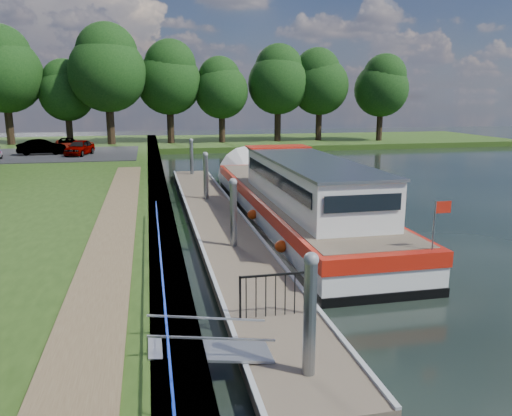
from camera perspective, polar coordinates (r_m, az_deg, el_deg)
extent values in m
plane|color=black|center=(11.23, 5.12, -18.76)|extent=(160.00, 160.00, 0.00)
cube|color=#473D2D|center=(24.74, -10.92, -0.33)|extent=(1.10, 90.00, 0.78)
cube|color=#223D11|center=(63.17, 1.64, 7.59)|extent=(60.00, 18.00, 0.60)
cube|color=brown|center=(17.92, -16.34, -4.23)|extent=(1.60, 40.00, 0.05)
cube|color=black|center=(48.08, -21.79, 5.72)|extent=(14.00, 12.00, 0.06)
cube|color=#0C2DBF|center=(12.89, -10.67, -7.37)|extent=(0.04, 18.00, 0.04)
cube|color=#0C2DBF|center=(13.02, -10.61, -8.82)|extent=(0.03, 18.00, 0.03)
cylinder|color=#0C2DBF|center=(8.54, -9.53, -20.95)|extent=(0.04, 0.04, 0.72)
cylinder|color=#0C2DBF|center=(10.27, -10.09, -14.82)|extent=(0.04, 0.04, 0.72)
cylinder|color=#0C2DBF|center=(12.08, -10.47, -10.49)|extent=(0.04, 0.04, 0.72)
cylinder|color=#0C2DBF|center=(13.95, -10.74, -7.30)|extent=(0.04, 0.04, 0.72)
cylinder|color=#0C2DBF|center=(15.85, -10.94, -4.87)|extent=(0.04, 0.04, 0.72)
cylinder|color=#0C2DBF|center=(17.77, -11.10, -2.96)|extent=(0.04, 0.04, 0.72)
cylinder|color=#0C2DBF|center=(19.70, -11.22, -1.43)|extent=(0.04, 0.04, 0.72)
cylinder|color=#0C2DBF|center=(21.65, -11.33, -0.17)|extent=(0.04, 0.04, 0.72)
cube|color=brown|center=(23.01, -4.42, -1.39)|extent=(2.50, 30.00, 0.24)
cube|color=#9EA0A3|center=(12.03, 3.67, -16.16)|extent=(2.30, 5.00, 0.30)
cube|color=#9EA0A3|center=(19.26, -2.79, -4.88)|extent=(2.30, 5.00, 0.30)
cube|color=#9EA0A3|center=(26.92, -5.56, 0.15)|extent=(2.30, 5.00, 0.30)
cube|color=#9EA0A3|center=(34.74, -7.09, 2.94)|extent=(2.30, 5.00, 0.30)
cube|color=#9EA0A3|center=(23.15, -1.51, -0.89)|extent=(0.12, 30.00, 0.06)
cube|color=#9EA0A3|center=(22.85, -7.39, -1.17)|extent=(0.12, 30.00, 0.06)
cylinder|color=gray|center=(10.27, 6.09, -14.91)|extent=(0.26, 0.26, 3.40)
sphere|color=gray|center=(9.61, 6.33, -5.88)|extent=(0.30, 0.30, 0.30)
cylinder|color=gray|center=(18.49, -2.58, -2.23)|extent=(0.26, 0.26, 3.40)
sphere|color=gray|center=(18.13, -2.63, 2.97)|extent=(0.30, 0.30, 0.30)
cylinder|color=gray|center=(27.21, -5.73, 2.53)|extent=(0.26, 0.26, 3.40)
sphere|color=gray|center=(26.96, -5.81, 6.09)|extent=(0.30, 0.30, 0.30)
cylinder|color=gray|center=(36.06, -7.35, 4.97)|extent=(0.26, 0.26, 3.40)
sphere|color=gray|center=(35.88, -7.43, 7.66)|extent=(0.30, 0.30, 0.30)
cube|color=#A5A8AD|center=(11.02, -5.22, -15.81)|extent=(2.58, 1.00, 0.43)
cube|color=#A5A8AD|center=(10.36, -4.95, -14.63)|extent=(2.58, 0.04, 0.41)
cube|color=#A5A8AD|center=(11.22, -5.58, -12.41)|extent=(2.58, 0.04, 0.41)
cube|color=black|center=(12.49, -1.83, -10.25)|extent=(0.05, 0.05, 1.15)
cube|color=black|center=(12.91, 6.17, -9.55)|extent=(0.05, 0.05, 1.15)
cube|color=black|center=(12.47, 2.26, -7.63)|extent=(1.85, 0.05, 0.05)
cube|color=black|center=(12.52, -1.14, -10.20)|extent=(0.02, 0.02, 1.10)
cube|color=black|center=(12.56, 0.00, -10.11)|extent=(0.02, 0.02, 1.10)
cube|color=black|center=(12.62, 1.12, -10.02)|extent=(0.02, 0.02, 1.10)
cube|color=black|center=(12.67, 2.24, -9.92)|extent=(0.02, 0.02, 1.10)
cube|color=black|center=(12.73, 3.35, -9.82)|extent=(0.02, 0.02, 1.10)
cube|color=black|center=(12.80, 4.44, -9.72)|extent=(0.02, 0.02, 1.10)
cube|color=black|center=(12.86, 5.53, -9.62)|extent=(0.02, 0.02, 1.10)
cube|color=black|center=(24.01, 4.06, -1.43)|extent=(4.00, 20.00, 0.55)
cube|color=silver|center=(23.88, 4.08, -0.03)|extent=(3.96, 19.90, 0.65)
cube|color=#B71B0C|center=(23.76, 4.10, 1.29)|extent=(4.04, 20.00, 0.48)
cube|color=brown|center=(23.71, 4.11, 1.86)|extent=(3.68, 19.20, 0.04)
cone|color=silver|center=(33.83, -0.81, 3.63)|extent=(4.00, 1.50, 4.00)
cube|color=silver|center=(21.21, 6.02, 2.95)|extent=(3.00, 11.00, 1.75)
cube|color=gray|center=(21.07, 6.08, 5.42)|extent=(3.10, 11.20, 0.10)
cube|color=black|center=(20.75, 2.03, 3.50)|extent=(0.04, 10.00, 0.55)
cube|color=black|center=(21.69, 9.87, 3.72)|extent=(0.04, 10.00, 0.55)
cube|color=black|center=(26.45, 2.31, 5.47)|extent=(2.60, 0.04, 0.55)
cube|color=black|center=(16.07, 12.15, 0.54)|extent=(2.60, 0.04, 0.55)
cube|color=#B71B0C|center=(26.03, 2.51, 7.02)|extent=(3.20, 1.60, 0.06)
cylinder|color=gray|center=(15.44, 19.67, -1.94)|extent=(0.05, 0.05, 1.50)
cube|color=#B71B0C|center=(15.45, 20.61, 0.09)|extent=(0.50, 0.02, 0.35)
sphere|color=#D13D0B|center=(17.73, 2.86, -4.41)|extent=(0.44, 0.44, 0.44)
sphere|color=#D13D0B|center=(22.42, -0.42, -0.75)|extent=(0.44, 0.44, 0.44)
sphere|color=#D13D0B|center=(27.23, -2.55, 1.63)|extent=(0.44, 0.44, 0.44)
imported|color=#594C47|center=(16.48, 7.06, 0.15)|extent=(0.62, 0.74, 1.72)
cylinder|color=#332316|center=(60.36, -26.33, 8.36)|extent=(0.83, 0.83, 4.21)
sphere|color=black|center=(60.32, -26.84, 13.44)|extent=(7.95, 7.95, 7.95)
sphere|color=black|center=(60.58, -27.22, 15.29)|extent=(6.31, 6.31, 6.31)
cylinder|color=#332316|center=(59.74, -20.53, 8.29)|extent=(0.70, 0.70, 3.10)
sphere|color=black|center=(59.62, -20.83, 12.08)|extent=(5.85, 5.85, 5.85)
sphere|color=black|center=(59.84, -21.09, 13.47)|extent=(4.65, 4.65, 4.65)
cylinder|color=#332316|center=(56.72, -16.28, 9.00)|extent=(0.84, 0.84, 4.29)
sphere|color=black|center=(56.68, -16.63, 14.53)|extent=(8.10, 8.10, 8.10)
sphere|color=black|center=(56.95, -16.70, 16.56)|extent=(6.44, 6.44, 6.44)
cylinder|color=#332316|center=(58.64, -9.73, 9.20)|extent=(0.79, 0.79, 3.83)
sphere|color=black|center=(58.57, -9.91, 13.98)|extent=(7.24, 7.24, 7.24)
sphere|color=black|center=(58.43, -9.78, 15.77)|extent=(5.75, 5.75, 5.75)
cylinder|color=#332316|center=(58.94, -3.90, 9.08)|extent=(0.72, 0.72, 3.26)
sphere|color=black|center=(58.83, -3.96, 13.14)|extent=(6.16, 6.16, 6.16)
sphere|color=black|center=(59.09, -4.22, 14.62)|extent=(4.89, 4.89, 4.89)
cylinder|color=#332316|center=(60.54, 2.49, 9.44)|extent=(0.78, 0.78, 3.77)
sphere|color=black|center=(60.47, 2.53, 14.00)|extent=(7.13, 7.13, 7.13)
sphere|color=black|center=(60.80, 2.61, 15.67)|extent=(5.66, 5.66, 5.66)
cylinder|color=#332316|center=(62.06, 7.17, 9.37)|extent=(0.77, 0.77, 3.65)
sphere|color=black|center=(61.98, 7.29, 13.68)|extent=(6.89, 6.89, 6.89)
sphere|color=black|center=(61.94, 7.01, 15.28)|extent=(5.47, 5.47, 5.47)
cylinder|color=#332316|center=(63.05, 13.92, 9.04)|extent=(0.74, 0.74, 3.41)
sphere|color=black|center=(62.96, 14.13, 13.00)|extent=(6.43, 6.43, 6.43)
sphere|color=black|center=(62.90, 14.50, 14.45)|extent=(5.11, 5.11, 5.11)
imported|color=#999999|center=(46.44, -19.53, 6.54)|extent=(2.53, 4.17, 1.33)
imported|color=#999999|center=(48.07, -23.27, 6.43)|extent=(4.14, 1.74, 1.33)
imported|color=#999999|center=(50.05, -20.77, 6.78)|extent=(2.72, 4.68, 1.23)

